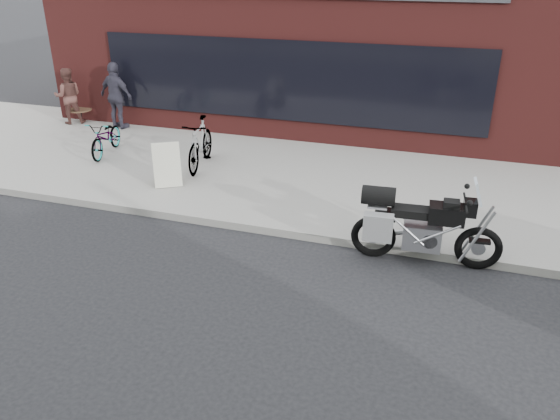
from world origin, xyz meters
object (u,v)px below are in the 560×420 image
sandwich_sign (167,163)px  cafe_patron_right (116,96)px  bicycle_front (106,137)px  motorcycle (416,226)px  cafe_table (80,110)px  bicycle_rear (200,143)px  cafe_patron_left (68,96)px

sandwich_sign → cafe_patron_right: (-3.31, 3.27, 0.46)m
bicycle_front → cafe_patron_right: size_ratio=0.89×
motorcycle → cafe_table: (-10.01, 4.94, -0.15)m
motorcycle → bicycle_rear: bearing=148.6°
cafe_table → sandwich_sign: bearing=-36.2°
bicycle_rear → cafe_patron_left: size_ratio=1.18×
bicycle_front → cafe_patron_left: (-2.58, 2.03, 0.36)m
sandwich_sign → cafe_patron_right: size_ratio=0.50×
cafe_patron_left → sandwich_sign: bearing=112.2°
sandwich_sign → cafe_patron_left: cafe_patron_left is taller
sandwich_sign → cafe_patron_left: size_ratio=0.58×
sandwich_sign → cafe_table: 5.88m
bicycle_rear → cafe_patron_right: 4.15m
motorcycle → cafe_patron_left: cafe_patron_left is taller
cafe_table → cafe_patron_right: 1.56m
cafe_table → bicycle_rear: bearing=-25.2°
motorcycle → bicycle_rear: size_ratio=1.28×
cafe_patron_right → bicycle_rear: bearing=159.9°
cafe_patron_right → bicycle_front: bearing=126.8°
bicycle_front → bicycle_rear: size_ratio=0.87×
bicycle_front → cafe_patron_right: cafe_patron_right is taller
bicycle_rear → cafe_table: bearing=144.9°
sandwich_sign → cafe_patron_left: 5.90m
bicycle_rear → cafe_patron_right: bearing=138.9°
bicycle_front → cafe_table: 3.29m
cafe_table → cafe_patron_left: (-0.16, -0.20, 0.44)m
motorcycle → bicycle_front: (-7.60, 2.70, -0.07)m
cafe_table → bicycle_front: bearing=-42.8°
bicycle_rear → cafe_patron_left: 5.57m
motorcycle → cafe_patron_left: 11.22m
bicycle_front → cafe_patron_left: bearing=130.3°
bicycle_front → sandwich_sign: sandwich_sign is taller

